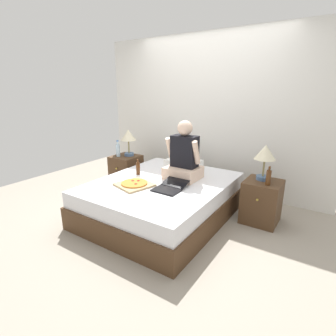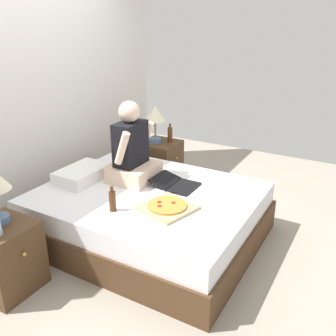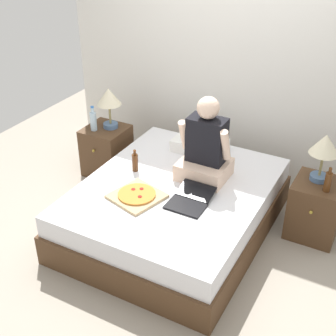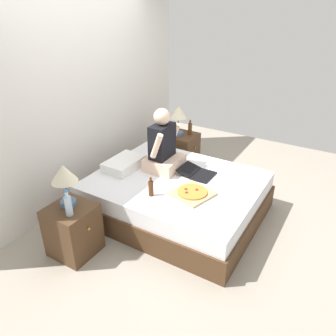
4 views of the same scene
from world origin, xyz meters
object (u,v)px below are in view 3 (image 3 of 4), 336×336
at_px(beer_bottle, 328,181).
at_px(person_seated, 206,149).
at_px(bed, 175,208).
at_px(water_bottle, 93,121).
at_px(lamp_on_left_nightstand, 109,99).
at_px(lamp_on_right_nightstand, 325,148).
at_px(laptop, 189,201).
at_px(nightstand_left, 107,151).
at_px(pizza_box, 137,196).
at_px(nightstand_right, 315,209).
at_px(beer_bottle_on_bed, 135,162).

relative_size(beer_bottle, person_seated, 0.29).
relative_size(bed, water_bottle, 7.17).
bearing_deg(lamp_on_left_nightstand, water_bottle, -130.60).
height_order(beer_bottle, person_seated, person_seated).
relative_size(lamp_on_right_nightstand, laptop, 1.08).
distance_m(lamp_on_right_nightstand, beer_bottle, 0.29).
height_order(lamp_on_left_nightstand, beer_bottle, lamp_on_left_nightstand).
relative_size(nightstand_left, water_bottle, 2.00).
distance_m(lamp_on_left_nightstand, pizza_box, 1.36).
relative_size(nightstand_left, nightstand_right, 1.00).
bearing_deg(bed, person_seated, 60.10).
relative_size(bed, pizza_box, 4.02).
height_order(nightstand_right, beer_bottle_on_bed, beer_bottle_on_bed).
distance_m(bed, nightstand_left, 1.29).
relative_size(beer_bottle, pizza_box, 0.47).
distance_m(bed, lamp_on_right_nightstand, 1.43).
relative_size(nightstand_left, person_seated, 0.71).
distance_m(nightstand_left, person_seated, 1.44).
xyz_separation_m(lamp_on_right_nightstand, beer_bottle_on_bed, (-1.58, -0.56, -0.30)).
height_order(bed, lamp_on_left_nightstand, lamp_on_left_nightstand).
bearing_deg(bed, pizza_box, -122.46).
distance_m(nightstand_right, person_seated, 1.15).
height_order(water_bottle, pizza_box, water_bottle).
xyz_separation_m(water_bottle, pizza_box, (1.03, -0.79, -0.16)).
bearing_deg(person_seated, nightstand_left, 167.88).
distance_m(water_bottle, person_seated, 1.41).
bearing_deg(lamp_on_left_nightstand, lamp_on_right_nightstand, 0.00).
distance_m(bed, beer_bottle, 1.37).
distance_m(nightstand_left, beer_bottle_on_bed, 0.92).
distance_m(water_bottle, nightstand_right, 2.42).
height_order(lamp_on_right_nightstand, beer_bottle, lamp_on_right_nightstand).
relative_size(nightstand_right, person_seated, 0.71).
xyz_separation_m(lamp_on_right_nightstand, laptop, (-0.89, -0.80, -0.37)).
xyz_separation_m(bed, beer_bottle, (1.22, 0.46, 0.41)).
bearing_deg(pizza_box, bed, 57.54).
bearing_deg(water_bottle, laptop, -24.09).
height_order(lamp_on_left_nightstand, lamp_on_right_nightstand, same).
xyz_separation_m(person_seated, pizza_box, (-0.37, -0.60, -0.27)).
bearing_deg(water_bottle, pizza_box, -37.63).
bearing_deg(bed, lamp_on_right_nightstand, 28.61).
xyz_separation_m(pizza_box, beer_bottle_on_bed, (-0.25, 0.38, 0.07)).
distance_m(lamp_on_right_nightstand, person_seated, 1.02).
relative_size(nightstand_right, beer_bottle, 2.40).
height_order(lamp_on_left_nightstand, pizza_box, lamp_on_left_nightstand).
xyz_separation_m(nightstand_left, person_seated, (1.32, -0.28, 0.50)).
height_order(nightstand_right, person_seated, person_seated).
height_order(nightstand_left, lamp_on_left_nightstand, lamp_on_left_nightstand).
relative_size(lamp_on_right_nightstand, beer_bottle, 1.96).
bearing_deg(beer_bottle, bed, -159.28).
height_order(water_bottle, person_seated, person_seated).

